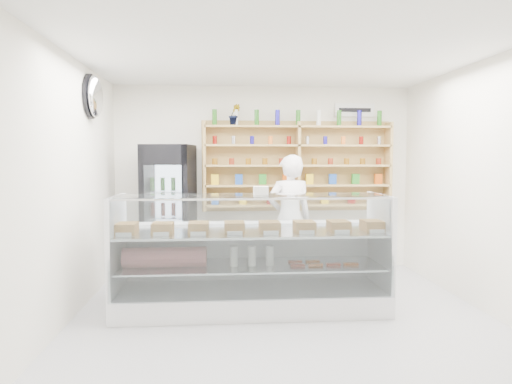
{
  "coord_description": "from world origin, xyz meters",
  "views": [
    {
      "loc": [
        -0.67,
        -4.49,
        1.7
      ],
      "look_at": [
        -0.25,
        0.9,
        1.31
      ],
      "focal_mm": 32.0,
      "sensor_mm": 36.0,
      "label": 1
    }
  ],
  "objects": [
    {
      "name": "room",
      "position": [
        0.0,
        0.0,
        1.4
      ],
      "size": [
        5.0,
        5.0,
        5.0
      ],
      "color": "#B4B4BA",
      "rests_on": "ground"
    },
    {
      "name": "display_counter",
      "position": [
        -0.33,
        0.55,
        0.36
      ],
      "size": [
        3.0,
        0.9,
        1.31
      ],
      "color": "white",
      "rests_on": "floor"
    },
    {
      "name": "shop_worker",
      "position": [
        0.28,
        1.72,
        0.88
      ],
      "size": [
        0.7,
        0.52,
        1.76
      ],
      "primitive_type": "imported",
      "rotation": [
        0.0,
        0.0,
        3.31
      ],
      "color": "white",
      "rests_on": "floor"
    },
    {
      "name": "drinks_cooler",
      "position": [
        -1.41,
        2.13,
        0.96
      ],
      "size": [
        0.77,
        0.76,
        1.9
      ],
      "rotation": [
        0.0,
        0.0,
        -0.14
      ],
      "color": "black",
      "rests_on": "floor"
    },
    {
      "name": "wall_shelving",
      "position": [
        0.5,
        2.34,
        1.59
      ],
      "size": [
        2.84,
        0.28,
        1.33
      ],
      "color": "tan",
      "rests_on": "back_wall"
    },
    {
      "name": "potted_plant",
      "position": [
        -0.46,
        2.34,
        2.35
      ],
      "size": [
        0.19,
        0.17,
        0.31
      ],
      "primitive_type": "imported",
      "rotation": [
        0.0,
        0.0,
        0.17
      ],
      "color": "#1E6626",
      "rests_on": "wall_shelving"
    },
    {
      "name": "security_mirror",
      "position": [
        -2.17,
        1.2,
        2.45
      ],
      "size": [
        0.15,
        0.5,
        0.5
      ],
      "primitive_type": "ellipsoid",
      "color": "silver",
      "rests_on": "left_wall"
    },
    {
      "name": "wall_sign",
      "position": [
        1.4,
        2.47,
        2.45
      ],
      "size": [
        0.62,
        0.03,
        0.2
      ],
      "primitive_type": "cube",
      "color": "white",
      "rests_on": "back_wall"
    }
  ]
}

